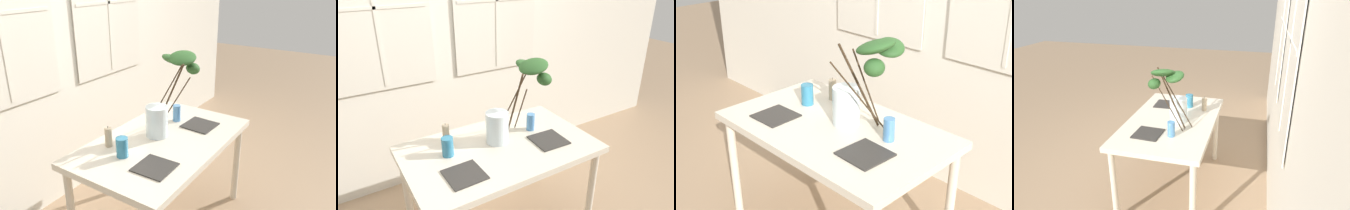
% 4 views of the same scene
% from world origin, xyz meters
% --- Properties ---
extents(back_wall_with_windows, '(5.76, 0.14, 2.93)m').
position_xyz_m(back_wall_with_windows, '(-0.00, 1.01, 1.47)').
color(back_wall_with_windows, silver).
rests_on(back_wall_with_windows, ground).
extents(dining_table, '(1.32, 0.80, 0.75)m').
position_xyz_m(dining_table, '(0.00, 0.00, 0.67)').
color(dining_table, beige).
rests_on(dining_table, ground).
extents(vase_with_branches, '(0.46, 0.38, 0.60)m').
position_xyz_m(vase_with_branches, '(0.13, 0.05, 1.01)').
color(vase_with_branches, silver).
rests_on(vase_with_branches, dining_table).
extents(drinking_glass_blue_left, '(0.08, 0.08, 0.13)m').
position_xyz_m(drinking_glass_blue_left, '(-0.35, 0.08, 0.81)').
color(drinking_glass_blue_left, teal).
rests_on(drinking_glass_blue_left, dining_table).
extents(drinking_glass_blue_right, '(0.06, 0.06, 0.13)m').
position_xyz_m(drinking_glass_blue_right, '(0.33, 0.09, 0.81)').
color(drinking_glass_blue_right, '#4C84BC').
rests_on(drinking_glass_blue_right, dining_table).
extents(plate_square_left, '(0.23, 0.23, 0.01)m').
position_xyz_m(plate_square_left, '(-0.34, -0.17, 0.75)').
color(plate_square_left, '#2D2B28').
rests_on(plate_square_left, dining_table).
extents(plate_square_right, '(0.24, 0.24, 0.01)m').
position_xyz_m(plate_square_right, '(0.34, -0.11, 0.75)').
color(plate_square_right, '#2D2B28').
rests_on(plate_square_right, dining_table).
extents(pillar_candle, '(0.05, 0.05, 0.15)m').
position_xyz_m(pillar_candle, '(-0.29, 0.25, 0.82)').
color(pillar_candle, tan).
rests_on(pillar_candle, dining_table).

